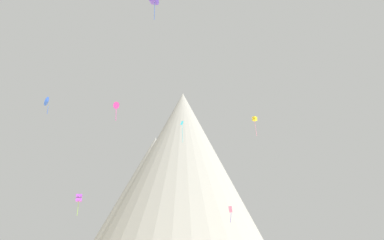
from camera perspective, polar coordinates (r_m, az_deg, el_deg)
rock_massif at (r=126.24m, az=-2.96°, el=-8.20°), size 68.44×64.75×50.99m
kite_violet_low at (r=83.46m, az=-16.81°, el=-11.29°), size 1.44×1.49×4.43m
kite_yellow_high at (r=94.16m, az=9.51°, el=0.13°), size 1.28×1.28×4.95m
kite_magenta_mid at (r=67.67m, az=-11.50°, el=2.17°), size 1.38×1.35×3.54m
kite_rainbow_low at (r=85.64m, az=5.88°, el=-13.58°), size 0.87×0.19×3.59m
kite_indigo_high at (r=66.61m, az=-5.80°, el=17.74°), size 1.71×1.64×4.52m
kite_blue_high at (r=73.10m, az=-21.15°, el=2.62°), size 0.89×1.78×3.29m
kite_cyan_high at (r=94.36m, az=-1.49°, el=-1.17°), size 0.83×0.51×5.63m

